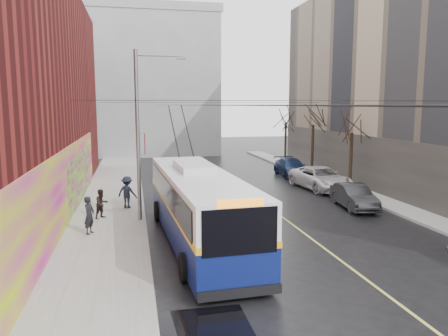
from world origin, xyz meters
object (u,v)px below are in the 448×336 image
object	(u,v)px
tree_near	(352,122)
parked_car_d	(291,168)
pedestrian_c	(127,192)
parked_car_c	(321,178)
following_car	(191,181)
pedestrian_a	(89,215)
tree_mid	(313,116)
trolleybus	(198,205)
parked_car_b	(354,196)
streetlight_pole	(141,131)
pedestrian_b	(102,204)
tree_far	(286,115)

from	to	relation	value
tree_near	parked_car_d	bearing A→B (deg)	106.37
tree_near	pedestrian_c	bearing A→B (deg)	-169.00
parked_car_c	parked_car_d	bearing A→B (deg)	84.52
following_car	pedestrian_a	xyz separation A→B (m)	(-6.16, -10.13, 0.29)
tree_near	tree_mid	bearing A→B (deg)	90.00
trolleybus	parked_car_b	xyz separation A→B (m)	(10.19, 4.67, -0.99)
streetlight_pole	tree_mid	size ratio (longest dim) A/B	1.35
parked_car_b	pedestrian_b	bearing A→B (deg)	-174.31
parked_car_d	pedestrian_b	bearing A→B (deg)	-139.53
pedestrian_b	tree_mid	bearing A→B (deg)	-5.02
streetlight_pole	following_car	xyz separation A→B (m)	(3.62, 8.03, -4.09)
pedestrian_a	tree_near	bearing A→B (deg)	-42.69
streetlight_pole	tree_mid	bearing A→B (deg)	40.65
pedestrian_c	parked_car_b	bearing A→B (deg)	-160.54
pedestrian_b	pedestrian_c	world-z (taller)	pedestrian_c
pedestrian_b	pedestrian_c	distance (m)	2.54
following_car	tree_near	bearing A→B (deg)	-8.31
parked_car_b	parked_car_d	world-z (taller)	parked_car_d
tree_mid	following_car	size ratio (longest dim) A/B	1.51
tree_mid	parked_car_c	world-z (taller)	tree_mid
pedestrian_a	streetlight_pole	bearing A→B (deg)	-27.60
pedestrian_a	parked_car_b	bearing A→B (deg)	-57.00
tree_mid	following_car	world-z (taller)	tree_mid
parked_car_d	pedestrian_c	distance (m)	17.14
parked_car_c	parked_car_d	xyz separation A→B (m)	(0.00, 6.11, -0.07)
streetlight_pole	tree_far	bearing A→B (deg)	52.88
streetlight_pole	tree_near	distance (m)	16.28
tree_far	following_car	xyz separation A→B (m)	(-11.51, -11.97, -4.39)
parked_car_b	parked_car_c	size ratio (longest dim) A/B	0.74
tree_near	following_car	world-z (taller)	tree_near
tree_near	parked_car_d	xyz separation A→B (m)	(-2.00, 6.81, -4.21)
pedestrian_a	pedestrian_b	size ratio (longest dim) A/B	1.13
parked_car_d	tree_far	bearing A→B (deg)	76.66
pedestrian_b	pedestrian_c	xyz separation A→B (m)	(1.33, 2.16, 0.16)
parked_car_c	streetlight_pole	bearing A→B (deg)	-158.45
tree_near	parked_car_c	size ratio (longest dim) A/B	1.07
trolleybus	parked_car_d	world-z (taller)	trolleybus
following_car	pedestrian_a	size ratio (longest dim) A/B	2.47
parked_car_c	pedestrian_b	bearing A→B (deg)	-164.19
tree_far	pedestrian_c	distance (m)	23.75
tree_far	following_car	distance (m)	17.18
parked_car_b	pedestrian_c	size ratio (longest dim) A/B	2.33
pedestrian_c	streetlight_pole	bearing A→B (deg)	135.07
tree_near	tree_mid	size ratio (longest dim) A/B	0.96
parked_car_b	pedestrian_a	xyz separation A→B (m)	(-15.12, -2.76, 0.32)
parked_car_d	pedestrian_a	size ratio (longest dim) A/B	2.92
pedestrian_a	pedestrian_b	world-z (taller)	pedestrian_a
parked_car_d	pedestrian_c	world-z (taller)	pedestrian_c
pedestrian_b	pedestrian_c	size ratio (longest dim) A/B	0.84
streetlight_pole	tree_mid	world-z (taller)	streetlight_pole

